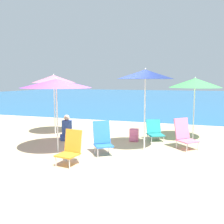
{
  "coord_description": "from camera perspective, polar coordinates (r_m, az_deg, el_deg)",
  "views": [
    {
      "loc": [
        2.45,
        -5.89,
        1.99
      ],
      "look_at": [
        0.02,
        1.49,
        1.0
      ],
      "focal_mm": 40.0,
      "sensor_mm": 36.0,
      "label": 1
    }
  ],
  "objects": [
    {
      "name": "ground_plane",
      "position": [
        6.68,
        -4.23,
        -10.08
      ],
      "size": [
        60.0,
        60.0,
        0.0
      ],
      "primitive_type": "plane",
      "color": "#C6B284"
    },
    {
      "name": "beach_chair_blue",
      "position": [
        6.77,
        -2.21,
        -5.92
      ],
      "size": [
        0.67,
        0.69,
        0.89
      ],
      "rotation": [
        0.0,
        0.0,
        0.6
      ],
      "color": "silver",
      "rests_on": "ground"
    },
    {
      "name": "sea_water",
      "position": [
        31.78,
        13.81,
        3.45
      ],
      "size": [
        60.0,
        40.0,
        0.01
      ],
      "color": "#23669E",
      "rests_on": "ground"
    },
    {
      "name": "beach_umbrella_pink",
      "position": [
        9.36,
        -13.16,
        7.34
      ],
      "size": [
        1.57,
        1.57,
        2.22
      ],
      "color": "white",
      "rests_on": "ground"
    },
    {
      "name": "water_bottle",
      "position": [
        8.48,
        -7.02,
        -5.64
      ],
      "size": [
        0.06,
        0.06,
        0.27
      ],
      "color": "#8CCCEA",
      "rests_on": "ground"
    },
    {
      "name": "beach_umbrella_navy",
      "position": [
        7.03,
        7.63,
        8.51
      ],
      "size": [
        1.59,
        1.59,
        2.32
      ],
      "color": "white",
      "rests_on": "ground"
    },
    {
      "name": "beach_umbrella_purple",
      "position": [
        6.99,
        -12.63,
        6.37
      ],
      "size": [
        1.94,
        1.94,
        2.06
      ],
      "color": "white",
      "rests_on": "ground"
    },
    {
      "name": "beach_chair_orange",
      "position": [
        6.08,
        -9.46,
        -8.01
      ],
      "size": [
        0.52,
        0.59,
        0.81
      ],
      "rotation": [
        0.0,
        0.0,
        -0.14
      ],
      "color": "silver",
      "rests_on": "ground"
    },
    {
      "name": "beach_chair_pink",
      "position": [
        7.64,
        16.21,
        -4.89
      ],
      "size": [
        0.77,
        0.77,
        0.88
      ],
      "rotation": [
        0.0,
        0.0,
        0.78
      ],
      "color": "silver",
      "rests_on": "ground"
    },
    {
      "name": "beach_chair_teal",
      "position": [
        8.49,
        9.71,
        -4.22
      ],
      "size": [
        0.7,
        0.73,
        0.67
      ],
      "rotation": [
        0.0,
        0.0,
        0.48
      ],
      "color": "silver",
      "rests_on": "ground"
    },
    {
      "name": "backpack_pink",
      "position": [
        8.23,
        5.05,
        -5.31
      ],
      "size": [
        0.27,
        0.2,
        0.42
      ],
      "color": "pink",
      "rests_on": "ground"
    },
    {
      "name": "person_seated_near",
      "position": [
        8.54,
        -10.26,
        -4.02
      ],
      "size": [
        0.58,
        0.57,
        0.85
      ],
      "rotation": [
        0.0,
        0.0,
        -0.96
      ],
      "color": "#334C8C",
      "rests_on": "ground"
    },
    {
      "name": "beach_umbrella_green",
      "position": [
        8.62,
        18.44,
        6.32
      ],
      "size": [
        1.68,
        1.68,
        2.1
      ],
      "color": "white",
      "rests_on": "ground"
    }
  ]
}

